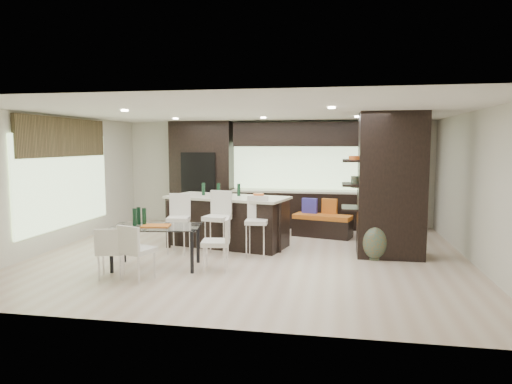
% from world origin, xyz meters
% --- Properties ---
extents(ground, '(8.00, 8.00, 0.00)m').
position_xyz_m(ground, '(0.00, 0.00, 0.00)').
color(ground, beige).
rests_on(ground, ground).
extents(back_wall, '(8.00, 0.02, 2.70)m').
position_xyz_m(back_wall, '(0.00, 3.50, 1.35)').
color(back_wall, beige).
rests_on(back_wall, ground).
extents(left_wall, '(0.02, 7.00, 2.70)m').
position_xyz_m(left_wall, '(-4.00, 0.00, 1.35)').
color(left_wall, beige).
rests_on(left_wall, ground).
extents(right_wall, '(0.02, 7.00, 2.70)m').
position_xyz_m(right_wall, '(4.00, 0.00, 1.35)').
color(right_wall, beige).
rests_on(right_wall, ground).
extents(ceiling, '(8.00, 7.00, 0.02)m').
position_xyz_m(ceiling, '(0.00, 0.00, 2.70)').
color(ceiling, white).
rests_on(ceiling, ground).
extents(window_left, '(0.04, 3.20, 1.90)m').
position_xyz_m(window_left, '(-3.96, 0.20, 1.35)').
color(window_left, '#B2D199').
rests_on(window_left, left_wall).
extents(window_back, '(3.40, 0.04, 1.20)m').
position_xyz_m(window_back, '(0.60, 3.46, 1.55)').
color(window_back, '#B2D199').
rests_on(window_back, back_wall).
extents(stone_accent, '(0.08, 3.00, 0.80)m').
position_xyz_m(stone_accent, '(-3.93, 0.20, 2.25)').
color(stone_accent, brown).
rests_on(stone_accent, left_wall).
extents(ceiling_spots, '(4.00, 3.00, 0.02)m').
position_xyz_m(ceiling_spots, '(0.00, 0.25, 2.68)').
color(ceiling_spots, white).
rests_on(ceiling_spots, ceiling).
extents(back_cabinetry, '(6.80, 0.68, 2.70)m').
position_xyz_m(back_cabinetry, '(0.50, 3.17, 1.35)').
color(back_cabinetry, black).
rests_on(back_cabinetry, ground).
extents(refrigerator, '(0.90, 0.68, 1.90)m').
position_xyz_m(refrigerator, '(-1.90, 3.12, 0.95)').
color(refrigerator, black).
rests_on(refrigerator, ground).
extents(partition_column, '(1.20, 0.80, 2.70)m').
position_xyz_m(partition_column, '(2.60, 0.40, 1.35)').
color(partition_column, black).
rests_on(partition_column, ground).
extents(kitchen_island, '(2.67, 1.62, 1.04)m').
position_xyz_m(kitchen_island, '(-0.63, 0.74, 0.52)').
color(kitchen_island, black).
rests_on(kitchen_island, ground).
extents(stool_left, '(0.47, 0.47, 0.93)m').
position_xyz_m(stool_left, '(-1.39, -0.10, 0.46)').
color(stool_left, silver).
rests_on(stool_left, ground).
extents(stool_mid, '(0.51, 0.51, 0.99)m').
position_xyz_m(stool_mid, '(-0.63, -0.11, 0.49)').
color(stool_mid, silver).
rests_on(stool_mid, ground).
extents(stool_right, '(0.42, 0.42, 0.91)m').
position_xyz_m(stool_right, '(0.14, -0.09, 0.46)').
color(stool_right, silver).
rests_on(stool_right, ground).
extents(bench, '(1.41, 0.83, 0.51)m').
position_xyz_m(bench, '(1.29, 2.01, 0.25)').
color(bench, black).
rests_on(bench, ground).
extents(floor_vase, '(0.56, 0.56, 1.28)m').
position_xyz_m(floor_vase, '(2.30, 0.09, 0.64)').
color(floor_vase, '#455039').
rests_on(floor_vase, ground).
extents(dining_table, '(1.60, 1.06, 0.72)m').
position_xyz_m(dining_table, '(-1.42, -1.15, 0.36)').
color(dining_table, white).
rests_on(dining_table, ground).
extents(chair_near, '(0.56, 0.56, 0.81)m').
position_xyz_m(chair_near, '(-1.42, -1.87, 0.41)').
color(chair_near, silver).
rests_on(chair_near, ground).
extents(chair_far, '(0.51, 0.51, 0.76)m').
position_xyz_m(chair_far, '(-1.88, -1.85, 0.38)').
color(chair_far, silver).
rests_on(chair_far, ground).
extents(chair_end, '(0.50, 0.50, 0.82)m').
position_xyz_m(chair_end, '(-0.37, -1.15, 0.41)').
color(chair_end, silver).
rests_on(chair_end, ground).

